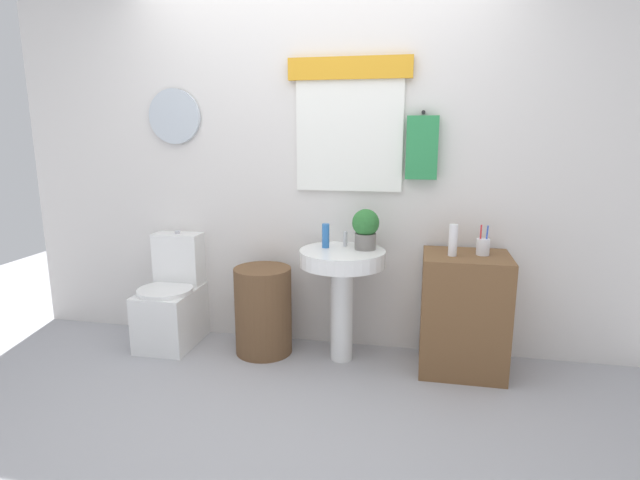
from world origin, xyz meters
The scene contains 11 objects.
ground_plane centered at (0.00, 0.00, 0.00)m, with size 8.00×8.00×0.00m, color #A3A3A8.
back_wall centered at (0.00, 1.15, 1.31)m, with size 4.40×0.18×2.60m.
toilet centered at (-1.02, 0.89, 0.30)m, with size 0.38×0.51×0.80m.
laundry_hamper centered at (-0.33, 0.85, 0.30)m, with size 0.39×0.39×0.60m, color brown.
pedestal_sink centered at (0.22, 0.85, 0.58)m, with size 0.56×0.56×0.75m.
faucet centered at (0.22, 0.97, 0.80)m, with size 0.03×0.03×0.10m, color silver.
wooden_cabinet centered at (0.99, 0.85, 0.38)m, with size 0.53×0.44×0.76m, color brown.
soap_bottle centered at (0.10, 0.90, 0.83)m, with size 0.05×0.05×0.16m, color #2D6BB7.
potted_plant centered at (0.36, 0.91, 0.89)m, with size 0.18×0.18×0.26m.
lotion_bottle centered at (0.90, 0.81, 0.85)m, with size 0.05×0.05×0.19m, color white.
toothbrush_cup centered at (1.08, 0.87, 0.81)m, with size 0.08×0.08×0.19m.
Camera 1 is at (0.70, -2.25, 1.49)m, focal length 28.10 mm.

